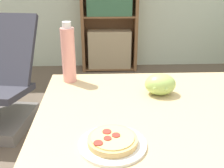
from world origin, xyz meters
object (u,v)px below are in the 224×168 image
pizza_on_plate (112,142)px  grape_bunch (160,84)px  bookshelf (109,21)px  drink_bottle (68,54)px

pizza_on_plate → grape_bunch: size_ratio=1.60×
pizza_on_plate → bookshelf: 2.70m
drink_bottle → pizza_on_plate: bearing=-71.0°
grape_bunch → bookshelf: (-0.15, 2.32, -0.16)m
drink_bottle → bookshelf: bookshelf is taller
bookshelf → pizza_on_plate: bearing=-91.5°
pizza_on_plate → drink_bottle: bearing=109.0°
drink_bottle → bookshelf: 2.18m
pizza_on_plate → bookshelf: bookshelf is taller
pizza_on_plate → grape_bunch: (0.23, 0.38, 0.03)m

